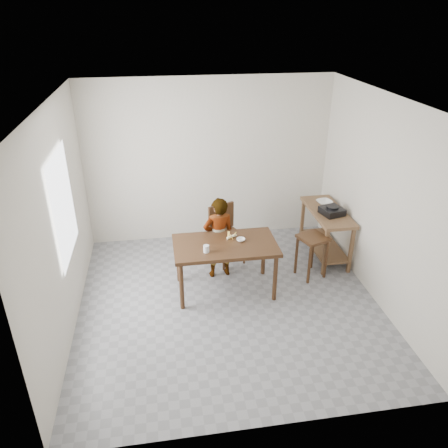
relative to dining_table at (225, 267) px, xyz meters
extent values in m
cube|color=gray|center=(0.00, -0.30, -0.40)|extent=(4.00, 4.00, 0.04)
cube|color=white|center=(0.00, -0.30, 2.35)|extent=(4.00, 4.00, 0.04)
cube|color=beige|center=(0.00, 1.72, 0.98)|extent=(4.00, 0.04, 2.70)
cube|color=beige|center=(0.00, -2.32, 0.98)|extent=(4.00, 0.04, 2.70)
cube|color=beige|center=(-2.02, -0.30, 0.98)|extent=(0.04, 4.00, 2.70)
cube|color=beige|center=(2.02, -0.30, 0.98)|extent=(0.04, 4.00, 2.70)
cube|color=white|center=(-1.97, -0.10, 1.12)|extent=(0.02, 1.10, 1.30)
imported|color=white|center=(-0.03, 0.40, 0.25)|extent=(0.49, 0.36, 1.25)
cylinder|color=white|center=(-0.28, -0.18, 0.42)|extent=(0.10, 0.10, 0.10)
imported|color=white|center=(0.22, 0.04, 0.39)|extent=(0.16, 0.16, 0.04)
imported|color=white|center=(1.75, 0.94, 0.45)|extent=(0.28, 0.28, 0.06)
cube|color=black|center=(1.73, 0.57, 0.48)|extent=(0.37, 0.37, 0.10)
camera|label=1|loc=(-0.82, -5.08, 3.27)|focal=35.00mm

